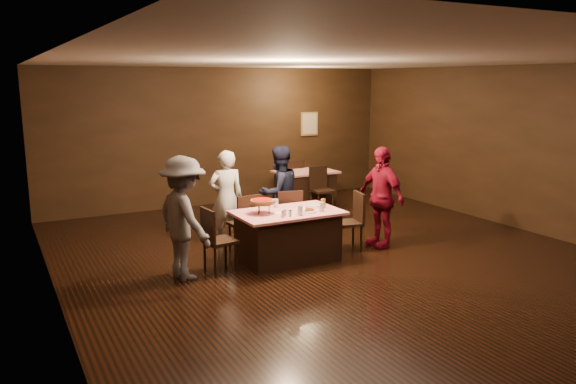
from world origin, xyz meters
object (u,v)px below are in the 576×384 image
object	(u,v)px
chair_far_left	(244,222)
chair_back_far	(292,180)
diner_white_jacket	(226,198)
diner_red_shirt	(381,197)
glass_amber	(323,203)
glass_back	(276,203)
main_table	(288,236)
glass_front_right	(322,207)
chair_end_left	(220,240)
back_table	(305,188)
diner_grey_knit	(184,218)
pizza_stand	(262,202)
chair_far_right	(288,217)
diner_navy_hoodie	(279,193)
chair_end_right	(348,222)
glass_front_left	(300,210)
plate_empty	(314,205)
chair_back_near	(322,190)

from	to	relation	value
chair_far_left	chair_back_far	size ratio (longest dim) A/B	1.00
diner_white_jacket	diner_red_shirt	size ratio (longest dim) A/B	0.95
glass_amber	glass_back	bearing A→B (deg)	151.70
main_table	glass_front_right	distance (m)	0.69
chair_end_left	back_table	bearing A→B (deg)	-50.98
glass_amber	diner_grey_knit	bearing A→B (deg)	179.12
diner_red_shirt	glass_front_right	distance (m)	1.28
chair_far_left	glass_amber	distance (m)	1.33
main_table	chair_far_left	world-z (taller)	chair_far_left
diner_grey_knit	pizza_stand	size ratio (longest dim) A/B	4.52
chair_far_right	diner_red_shirt	world-z (taller)	diner_red_shirt
glass_amber	diner_white_jacket	bearing A→B (deg)	129.31
chair_far_right	glass_back	xyz separation A→B (m)	(-0.45, -0.45, 0.37)
main_table	chair_far_right	bearing A→B (deg)	61.93
diner_navy_hoodie	diner_grey_knit	size ratio (longest dim) A/B	0.95
main_table	chair_far_left	distance (m)	0.85
chair_end_right	glass_back	distance (m)	1.24
chair_end_right	diner_grey_knit	distance (m)	2.76
chair_far_right	glass_front_left	size ratio (longest dim) A/B	6.79
back_table	chair_far_right	bearing A→B (deg)	-125.56
main_table	chair_end_left	size ratio (longest dim) A/B	1.68
diner_navy_hoodie	chair_back_far	bearing A→B (deg)	-132.41
chair_end_left	diner_navy_hoodie	distance (m)	1.93
diner_navy_hoodie	back_table	bearing A→B (deg)	-139.26
diner_red_shirt	glass_back	bearing A→B (deg)	-107.15
pizza_stand	chair_end_left	bearing A→B (deg)	-175.91
diner_white_jacket	plate_empty	world-z (taller)	diner_white_jacket
chair_back_far	diner_red_shirt	distance (m)	3.91
chair_far_left	diner_grey_knit	size ratio (longest dim) A/B	0.55
chair_back_far	glass_front_left	size ratio (longest dim) A/B	6.79
chair_far_right	glass_back	bearing A→B (deg)	59.37
chair_back_far	glass_front_right	xyz separation A→B (m)	(-1.72, -4.07, 0.37)
chair_far_left	chair_end_left	size ratio (longest dim) A/B	1.00
glass_amber	chair_far_right	bearing A→B (deg)	104.04
back_table	glass_front_left	xyz separation A→B (m)	(-2.12, -3.52, 0.46)
back_table	chair_far_left	world-z (taller)	chair_far_left
diner_red_shirt	glass_front_left	bearing A→B (deg)	-87.36
diner_white_jacket	plate_empty	distance (m)	1.53
chair_far_left	glass_back	xyz separation A→B (m)	(0.35, -0.45, 0.37)
back_table	chair_far_right	xyz separation A→B (m)	(-1.77, -2.47, 0.09)
pizza_stand	main_table	bearing A→B (deg)	-7.13
pizza_stand	glass_amber	bearing A→B (deg)	-5.71
glass_amber	glass_back	xyz separation A→B (m)	(-0.65, 0.35, 0.00)
chair_far_left	glass_amber	xyz separation A→B (m)	(1.00, -0.80, 0.37)
chair_end_right	diner_red_shirt	distance (m)	0.71
diner_navy_hoodie	glass_back	world-z (taller)	diner_navy_hoodie
chair_back_near	diner_navy_hoodie	xyz separation A→B (m)	(-1.73, -1.40, 0.34)
diner_navy_hoodie	chair_far_left	bearing A→B (deg)	14.48
chair_back_near	pizza_stand	world-z (taller)	pizza_stand
chair_back_near	glass_front_left	bearing A→B (deg)	-123.09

